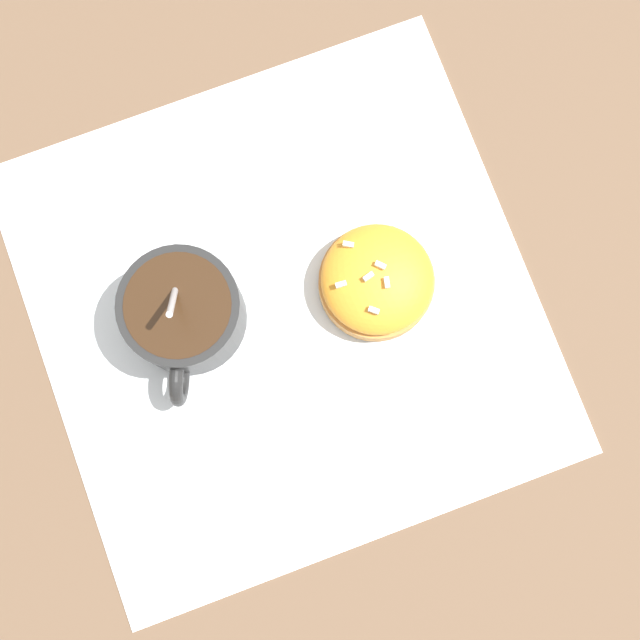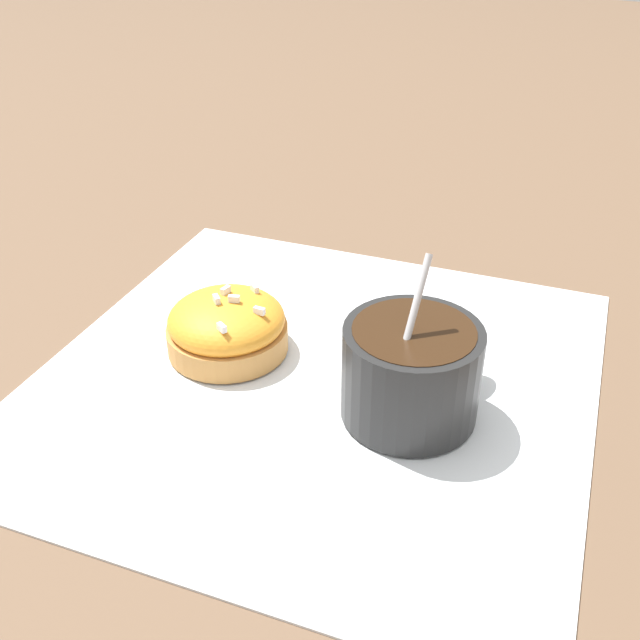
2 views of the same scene
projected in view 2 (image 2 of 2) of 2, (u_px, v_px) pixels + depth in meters
The scene contains 4 objects.
ground_plane at pixel (316, 379), 0.46m from camera, with size 3.00×3.00×0.00m, color brown.
paper_napkin at pixel (316, 377), 0.46m from camera, with size 0.36×0.36×0.00m.
coffee_cup at pixel (413, 368), 0.41m from camera, with size 0.08×0.10×0.10m.
frosted_pastry at pixel (227, 326), 0.47m from camera, with size 0.08×0.08×0.04m.
Camera 2 is at (-0.17, 0.33, 0.28)m, focal length 42.00 mm.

